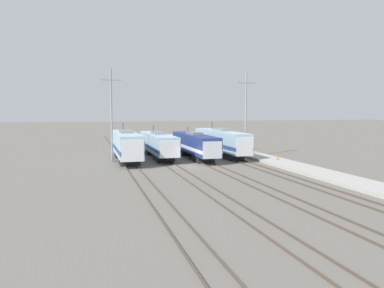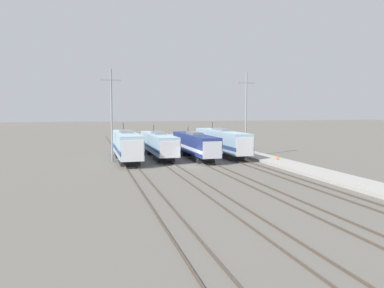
{
  "view_description": "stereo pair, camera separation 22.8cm",
  "coord_description": "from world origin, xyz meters",
  "px_view_note": "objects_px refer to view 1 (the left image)",
  "views": [
    {
      "loc": [
        -12.77,
        -45.87,
        7.13
      ],
      "look_at": [
        0.7,
        2.43,
        2.62
      ],
      "focal_mm": 35.0,
      "sensor_mm": 36.0,
      "label": 1
    },
    {
      "loc": [
        -12.55,
        -45.94,
        7.13
      ],
      "look_at": [
        0.7,
        2.43,
        2.62
      ],
      "focal_mm": 35.0,
      "sensor_mm": 36.0,
      "label": 2
    }
  ],
  "objects_px": {
    "catenary_tower_right": "(246,113)",
    "catenary_tower_left": "(111,113)",
    "locomotive_center_right": "(195,145)",
    "locomotive_far_right": "(222,142)",
    "traffic_cone": "(277,157)",
    "locomotive_far_left": "(126,145)",
    "locomotive_center_left": "(158,144)"
  },
  "relations": [
    {
      "from": "catenary_tower_right",
      "to": "catenary_tower_left",
      "type": "bearing_deg",
      "value": 180.0
    },
    {
      "from": "locomotive_center_right",
      "to": "locomotive_far_right",
      "type": "bearing_deg",
      "value": 25.98
    },
    {
      "from": "locomotive_far_right",
      "to": "catenary_tower_left",
      "type": "relative_size",
      "value": 1.51
    },
    {
      "from": "catenary_tower_right",
      "to": "traffic_cone",
      "type": "xyz_separation_m",
      "value": [
        1.71,
        -7.04,
        -6.08
      ]
    },
    {
      "from": "locomotive_far_right",
      "to": "traffic_cone",
      "type": "bearing_deg",
      "value": -64.04
    },
    {
      "from": "locomotive_center_right",
      "to": "locomotive_far_right",
      "type": "relative_size",
      "value": 0.88
    },
    {
      "from": "locomotive_center_right",
      "to": "locomotive_far_right",
      "type": "xyz_separation_m",
      "value": [
        5.08,
        2.48,
        0.16
      ]
    },
    {
      "from": "locomotive_far_left",
      "to": "locomotive_center_left",
      "type": "distance_m",
      "value": 5.64
    },
    {
      "from": "locomotive_center_right",
      "to": "locomotive_far_right",
      "type": "distance_m",
      "value": 5.65
    },
    {
      "from": "locomotive_center_left",
      "to": "traffic_cone",
      "type": "height_order",
      "value": "locomotive_center_left"
    },
    {
      "from": "locomotive_center_right",
      "to": "catenary_tower_right",
      "type": "xyz_separation_m",
      "value": [
        8.02,
        -0.04,
        4.74
      ]
    },
    {
      "from": "locomotive_center_left",
      "to": "locomotive_center_right",
      "type": "relative_size",
      "value": 1.04
    },
    {
      "from": "locomotive_far_left",
      "to": "locomotive_center_right",
      "type": "relative_size",
      "value": 1.01
    },
    {
      "from": "locomotive_center_right",
      "to": "catenary_tower_right",
      "type": "relative_size",
      "value": 1.33
    },
    {
      "from": "locomotive_center_right",
      "to": "locomotive_far_left",
      "type": "bearing_deg",
      "value": 179.62
    },
    {
      "from": "locomotive_center_left",
      "to": "locomotive_center_right",
      "type": "bearing_deg",
      "value": -26.35
    },
    {
      "from": "catenary_tower_left",
      "to": "catenary_tower_right",
      "type": "distance_m",
      "value": 20.14
    },
    {
      "from": "locomotive_far_left",
      "to": "traffic_cone",
      "type": "distance_m",
      "value": 21.19
    },
    {
      "from": "locomotive_far_left",
      "to": "catenary_tower_left",
      "type": "bearing_deg",
      "value": -176.99
    },
    {
      "from": "catenary_tower_right",
      "to": "locomotive_far_left",
      "type": "bearing_deg",
      "value": 179.67
    },
    {
      "from": "catenary_tower_right",
      "to": "traffic_cone",
      "type": "distance_m",
      "value": 9.46
    },
    {
      "from": "locomotive_far_left",
      "to": "locomotive_center_left",
      "type": "bearing_deg",
      "value": 25.74
    },
    {
      "from": "locomotive_center_right",
      "to": "catenary_tower_left",
      "type": "distance_m",
      "value": 13.02
    },
    {
      "from": "locomotive_far_left",
      "to": "locomotive_center_left",
      "type": "height_order",
      "value": "locomotive_far_left"
    },
    {
      "from": "locomotive_far_left",
      "to": "traffic_cone",
      "type": "height_order",
      "value": "locomotive_far_left"
    },
    {
      "from": "catenary_tower_left",
      "to": "locomotive_far_left",
      "type": "bearing_deg",
      "value": 3.01
    },
    {
      "from": "locomotive_far_left",
      "to": "catenary_tower_right",
      "type": "xyz_separation_m",
      "value": [
        18.18,
        -0.1,
        4.54
      ]
    },
    {
      "from": "catenary_tower_right",
      "to": "traffic_cone",
      "type": "relative_size",
      "value": 18.8
    },
    {
      "from": "locomotive_far_right",
      "to": "catenary_tower_left",
      "type": "distance_m",
      "value": 17.97
    },
    {
      "from": "locomotive_far_left",
      "to": "traffic_cone",
      "type": "xyz_separation_m",
      "value": [
        19.89,
        -7.14,
        -1.54
      ]
    },
    {
      "from": "traffic_cone",
      "to": "catenary_tower_right",
      "type": "bearing_deg",
      "value": 103.62
    },
    {
      "from": "locomotive_center_left",
      "to": "traffic_cone",
      "type": "relative_size",
      "value": 25.97
    }
  ]
}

